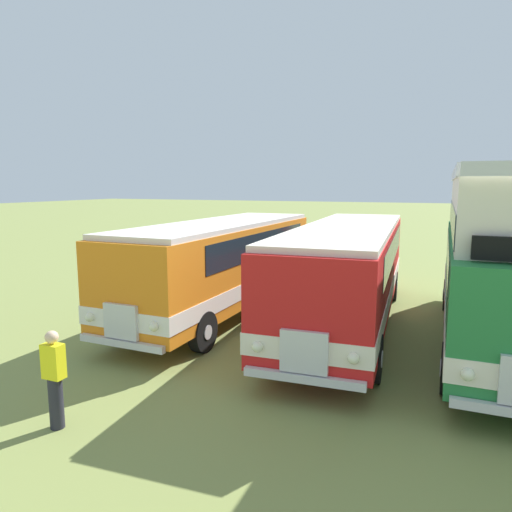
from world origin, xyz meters
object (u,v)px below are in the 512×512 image
at_px(bus_first_in_row, 223,260).
at_px(bus_third_in_row, 501,256).
at_px(bus_second_in_row, 348,267).
at_px(marshal_person, 55,379).

distance_m(bus_first_in_row, bus_third_in_row, 7.90).
relative_size(bus_first_in_row, bus_second_in_row, 0.89).
bearing_deg(marshal_person, bus_third_in_row, 45.48).
relative_size(bus_second_in_row, bus_third_in_row, 1.08).
xyz_separation_m(bus_first_in_row, bus_second_in_row, (3.94, 0.27, 0.01)).
bearing_deg(bus_first_in_row, bus_third_in_row, -0.07).
xyz_separation_m(bus_first_in_row, bus_third_in_row, (7.88, -0.01, 0.61)).
relative_size(bus_first_in_row, marshal_person, 5.75).
xyz_separation_m(bus_second_in_row, bus_third_in_row, (3.94, -0.28, 0.60)).
bearing_deg(bus_third_in_row, bus_second_in_row, 175.91).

